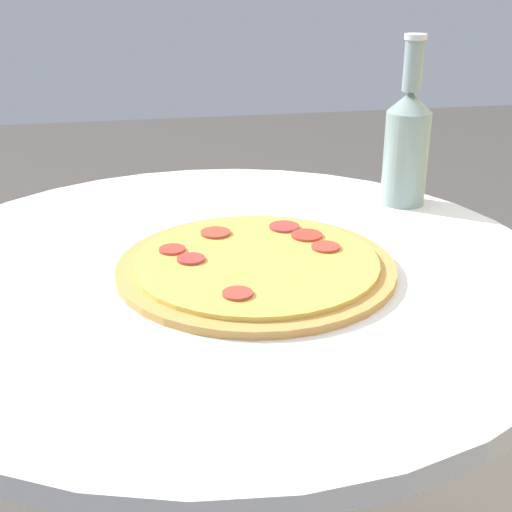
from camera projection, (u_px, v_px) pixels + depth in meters
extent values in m
cylinder|color=white|center=(227.00, 479.00, 1.04)|extent=(0.09, 0.09, 0.64)
cylinder|color=white|center=(222.00, 272.00, 0.91)|extent=(0.85, 0.85, 0.02)
cylinder|color=#C68E47|center=(256.00, 267.00, 0.88)|extent=(0.34, 0.34, 0.01)
cylinder|color=#E0BC4C|center=(256.00, 261.00, 0.88)|extent=(0.30, 0.30, 0.01)
cylinder|color=#B0392C|center=(172.00, 249.00, 0.90)|extent=(0.03, 0.03, 0.00)
cylinder|color=#AC3E30|center=(326.00, 247.00, 0.91)|extent=(0.04, 0.04, 0.00)
cylinder|color=#B5372A|center=(307.00, 235.00, 0.94)|extent=(0.04, 0.04, 0.00)
cylinder|color=#AC3934|center=(284.00, 227.00, 0.97)|extent=(0.04, 0.04, 0.00)
cylinder|color=#A53F2F|center=(215.00, 233.00, 0.95)|extent=(0.04, 0.04, 0.00)
cylinder|color=#A23731|center=(191.00, 259.00, 0.87)|extent=(0.03, 0.03, 0.00)
cylinder|color=#A23E30|center=(238.00, 293.00, 0.78)|extent=(0.03, 0.03, 0.00)
cylinder|color=gray|center=(405.00, 158.00, 1.09)|extent=(0.07, 0.07, 0.14)
cone|color=gray|center=(410.00, 102.00, 1.06)|extent=(0.07, 0.07, 0.03)
cylinder|color=gray|center=(413.00, 66.00, 1.04)|extent=(0.03, 0.03, 0.07)
cylinder|color=silver|center=(416.00, 37.00, 1.02)|extent=(0.03, 0.03, 0.01)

